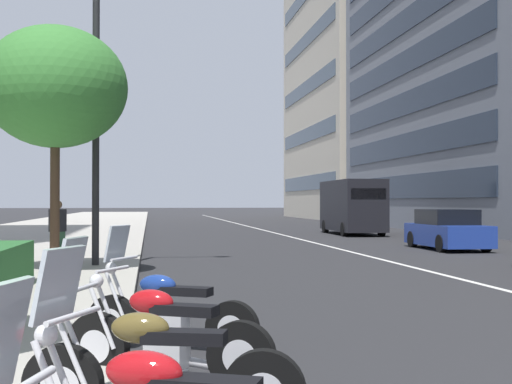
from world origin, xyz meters
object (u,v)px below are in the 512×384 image
at_px(car_far_down_avenue, 447,231).
at_px(street_tree_near_plaza_corner, 55,88).
at_px(street_lamp_with_banners, 110,48).
at_px(motorcycle_nearest_camera, 156,372).
at_px(motorcycle_by_sign_pole, 167,314).
at_px(motorcycle_mid_row, 165,341).
at_px(delivery_van_ahead, 352,206).
at_px(pedestrian_on_plaza, 58,232).

height_order(car_far_down_avenue, street_tree_near_plaza_corner, street_tree_near_plaza_corner).
relative_size(street_lamp_with_banners, street_tree_near_plaza_corner, 1.66).
bearing_deg(motorcycle_nearest_camera, motorcycle_by_sign_pole, -76.89).
xyz_separation_m(motorcycle_mid_row, street_tree_near_plaza_corner, (9.97, 2.34, 4.01)).
distance_m(car_far_down_avenue, delivery_van_ahead, 11.83).
relative_size(motorcycle_nearest_camera, car_far_down_avenue, 0.51).
distance_m(motorcycle_by_sign_pole, street_lamp_with_banners, 11.17).
bearing_deg(street_lamp_with_banners, car_far_down_avenue, -62.66).
bearing_deg(motorcycle_by_sign_pole, street_tree_near_plaza_corner, -46.77).
xyz_separation_m(motorcycle_mid_row, delivery_van_ahead, (29.22, -10.60, 1.12)).
bearing_deg(motorcycle_mid_row, motorcycle_by_sign_pole, -65.01).
relative_size(delivery_van_ahead, pedestrian_on_plaza, 3.78).
bearing_deg(delivery_van_ahead, street_lamp_with_banners, 148.10).
xyz_separation_m(motorcycle_mid_row, motorcycle_by_sign_pole, (1.50, -0.06, 0.02)).
xyz_separation_m(car_far_down_avenue, pedestrian_on_plaza, (-5.83, 13.17, 0.29)).
xyz_separation_m(motorcycle_by_sign_pole, delivery_van_ahead, (27.72, -10.54, 1.10)).
relative_size(motorcycle_by_sign_pole, car_far_down_avenue, 0.47).
bearing_deg(motorcycle_mid_row, street_tree_near_plaza_corner, -49.56).
height_order(motorcycle_nearest_camera, pedestrian_on_plaza, pedestrian_on_plaza).
height_order(motorcycle_nearest_camera, motorcycle_mid_row, motorcycle_nearest_camera).
bearing_deg(street_lamp_with_banners, motorcycle_nearest_camera, -175.15).
distance_m(motorcycle_by_sign_pole, pedestrian_on_plaza, 10.42).
bearing_deg(car_far_down_avenue, delivery_van_ahead, 1.40).
relative_size(car_far_down_avenue, delivery_van_ahead, 0.68).
xyz_separation_m(delivery_van_ahead, street_tree_near_plaza_corner, (-19.25, 12.93, 2.89)).
bearing_deg(street_tree_near_plaza_corner, motorcycle_by_sign_pole, -164.19).
distance_m(motorcycle_by_sign_pole, car_far_down_avenue, 19.15).
bearing_deg(street_tree_near_plaza_corner, street_lamp_with_banners, -41.46).
distance_m(street_lamp_with_banners, pedestrian_on_plaza, 4.89).
distance_m(motorcycle_mid_row, street_lamp_with_banners, 12.51).
height_order(motorcycle_mid_row, pedestrian_on_plaza, pedestrian_on_plaza).
bearing_deg(street_tree_near_plaza_corner, motorcycle_mid_row, -166.81).
distance_m(motorcycle_nearest_camera, pedestrian_on_plaza, 13.13).
bearing_deg(pedestrian_on_plaza, street_lamp_with_banners, -162.25).
distance_m(motorcycle_mid_row, car_far_down_avenue, 20.45).
distance_m(motorcycle_nearest_camera, street_tree_near_plaza_corner, 12.17).
distance_m(car_far_down_avenue, street_lamp_with_banners, 14.25).
height_order(motorcycle_mid_row, street_lamp_with_banners, street_lamp_with_banners).
bearing_deg(delivery_van_ahead, motorcycle_mid_row, 161.44).
relative_size(delivery_van_ahead, street_lamp_with_banners, 0.66).
relative_size(car_far_down_avenue, street_tree_near_plaza_corner, 0.74).
distance_m(motorcycle_nearest_camera, car_far_down_avenue, 21.62).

